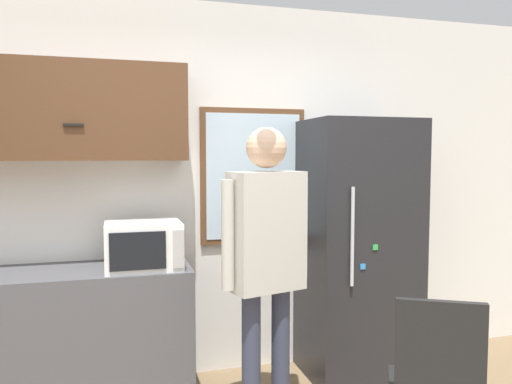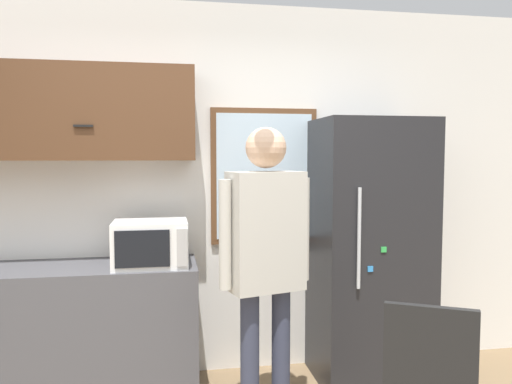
% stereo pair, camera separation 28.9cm
% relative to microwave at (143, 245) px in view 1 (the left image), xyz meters
% --- Properties ---
extents(back_wall, '(6.00, 0.06, 2.70)m').
position_rel_microwave_xyz_m(back_wall, '(0.34, 0.36, 0.32)').
color(back_wall, white).
rests_on(back_wall, ground_plane).
extents(counter, '(2.16, 0.56, 0.89)m').
position_rel_microwave_xyz_m(counter, '(-0.78, 0.05, -0.59)').
color(counter, '#4C4C51').
rests_on(counter, ground_plane).
extents(upper_cabinets, '(2.16, 0.35, 0.63)m').
position_rel_microwave_xyz_m(upper_cabinets, '(-0.78, 0.17, 0.85)').
color(upper_cabinets, '#51331E').
extents(microwave, '(0.47, 0.42, 0.30)m').
position_rel_microwave_xyz_m(microwave, '(0.00, 0.00, 0.00)').
color(microwave, white).
rests_on(microwave, counter).
extents(person, '(0.56, 0.32, 1.77)m').
position_rel_microwave_xyz_m(person, '(0.67, -0.52, 0.05)').
color(person, '#33384C').
rests_on(person, ground_plane).
extents(refrigerator, '(0.76, 0.65, 1.86)m').
position_rel_microwave_xyz_m(refrigerator, '(1.52, 0.01, -0.10)').
color(refrigerator, '#232326').
rests_on(refrigerator, ground_plane).
extents(chair, '(0.58, 0.58, 0.96)m').
position_rel_microwave_xyz_m(chair, '(1.28, -1.27, -0.50)').
color(chair, black).
rests_on(chair, ground_plane).
extents(window, '(0.79, 0.05, 1.00)m').
position_rel_microwave_xyz_m(window, '(0.82, 0.32, 0.42)').
color(window, brown).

